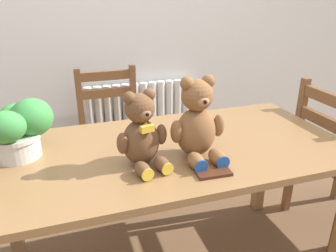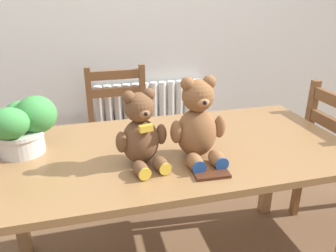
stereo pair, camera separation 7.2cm
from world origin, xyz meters
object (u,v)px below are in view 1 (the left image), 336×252
wooden_chair_behind (113,133)px  chocolate_bar (214,174)px  potted_plant (18,127)px  teddy_bear_left (142,134)px  teddy_bear_right (198,123)px

wooden_chair_behind → chocolate_bar: bearing=101.0°
potted_plant → chocolate_bar: bearing=-29.6°
chocolate_bar → teddy_bear_left: bearing=143.9°
teddy_bear_right → chocolate_bar: teddy_bear_right is taller
wooden_chair_behind → potted_plant: potted_plant is taller
wooden_chair_behind → teddy_bear_left: teddy_bear_left is taller
teddy_bear_left → teddy_bear_right: bearing=167.8°
wooden_chair_behind → potted_plant: size_ratio=3.12×
potted_plant → chocolate_bar: 0.79m
teddy_bear_left → chocolate_bar: (0.23, -0.17, -0.12)m
teddy_bear_left → potted_plant: teddy_bear_left is taller
wooden_chair_behind → potted_plant: bearing=56.7°
wooden_chair_behind → teddy_bear_left: 1.00m
teddy_bear_left → chocolate_bar: teddy_bear_left is taller
chocolate_bar → teddy_bear_right: bearing=90.7°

